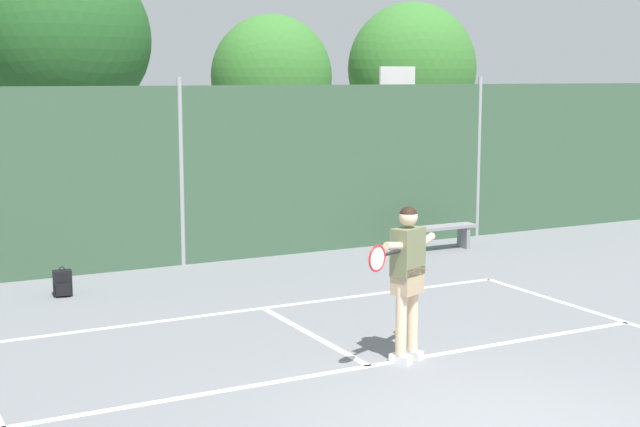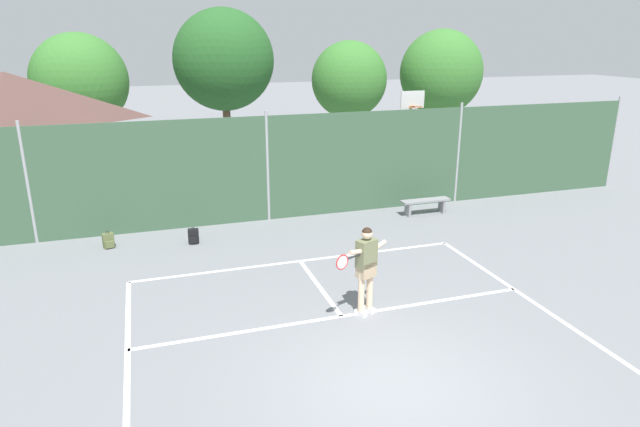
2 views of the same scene
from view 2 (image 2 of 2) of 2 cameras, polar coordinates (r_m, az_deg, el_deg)
The scene contains 11 objects.
ground_plane at distance 9.43m, azimuth 7.61°, elevation -17.27°, with size 120.00×120.00×0.00m, color slate.
court_markings at distance 9.91m, azimuth 5.96°, elevation -15.26°, with size 8.30×11.10×0.01m.
chainlink_fence at distance 16.72m, azimuth -5.41°, elevation 4.59°, with size 26.09×0.09×3.33m.
basketball_hoop at distance 20.36m, azimuth 9.32°, elevation 8.88°, with size 0.90×0.67×3.55m.
clubhouse_building at distance 19.72m, azimuth -28.91°, elevation 6.49°, with size 5.91×4.46×4.38m.
treeline_backdrop at distance 26.52m, azimuth -12.33°, elevation 14.12°, with size 27.71×4.36×6.64m.
tennis_player at distance 11.02m, azimuth 4.74°, elevation -5.12°, with size 1.30×0.71×1.85m.
tennis_ball at distance 12.56m, azimuth 5.06°, elevation -7.53°, with size 0.07×0.07×0.07m, color #CCE033.
backpack_olive at distance 15.79m, azimuth -20.94°, elevation -2.65°, with size 0.32×0.30×0.46m.
backpack_black at distance 15.46m, azimuth -12.89°, elevation -2.32°, with size 0.30×0.27×0.46m.
courtside_bench at distance 17.78m, azimuth 10.78°, elevation 1.05°, with size 1.60×0.36×0.48m.
Camera 2 is at (-3.48, -6.90, 5.40)m, focal length 31.09 mm.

